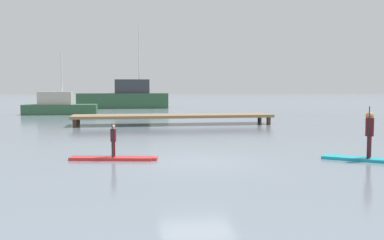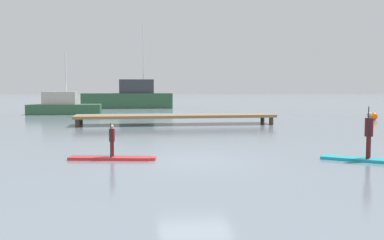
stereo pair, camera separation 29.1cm
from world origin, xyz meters
TOP-DOWN VIEW (x-y plane):
  - ground_plane at (0.00, 0.00)m, footprint 240.00×240.00m
  - paddleboard_near at (-2.81, 0.73)m, footprint 3.07×1.14m
  - paddler_child_solo at (-2.82, 0.72)m, footprint 0.23×0.39m
  - paddleboard_far at (6.10, -1.06)m, footprint 3.38×2.73m
  - paddler_adult at (5.82, -0.86)m, footprint 0.39×0.43m
  - fishing_boat_white_large at (-2.09, 36.72)m, footprint 10.25×2.93m
  - fishing_boat_green_midground at (-8.02, 26.49)m, footprint 6.45×2.18m
  - floating_dock at (0.85, 14.50)m, footprint 13.07×2.55m
  - mooring_buoy_near at (15.91, 16.26)m, footprint 0.59×0.59m

SIDE VIEW (x-z plane):
  - ground_plane at x=0.00m, z-range 0.00..0.00m
  - paddleboard_near at x=-2.81m, z-range 0.00..0.10m
  - paddleboard_far at x=6.10m, z-range 0.00..0.10m
  - mooring_buoy_near at x=15.91m, z-range 0.00..0.59m
  - floating_dock at x=0.85m, z-range 0.23..0.90m
  - paddler_child_solo at x=-2.82m, z-range 0.14..1.32m
  - fishing_boat_green_midground at x=-8.02m, z-range -2.03..3.53m
  - paddler_adult at x=5.82m, z-range 0.12..1.89m
  - fishing_boat_white_large at x=-2.09m, z-range -3.54..5.96m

